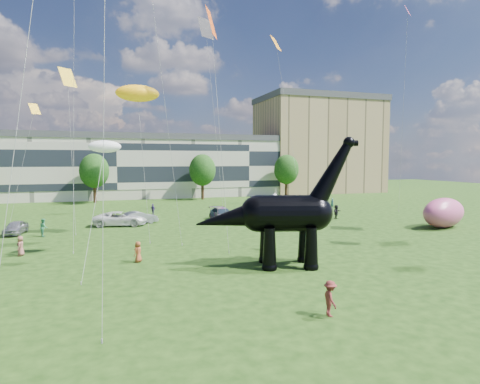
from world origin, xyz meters
name	(u,v)px	position (x,y,z in m)	size (l,w,h in m)	color
ground	(260,277)	(0.00, 0.00, 0.00)	(220.00, 220.00, 0.00)	#16330C
terrace_row	(117,169)	(-8.00, 62.00, 6.00)	(78.00, 11.00, 12.00)	beige
apartment_block	(318,147)	(40.00, 65.00, 11.00)	(28.00, 18.00, 22.00)	tan
tree_mid_left	(94,168)	(-12.00, 53.00, 6.29)	(5.20, 5.20, 9.44)	#382314
tree_mid_right	(202,168)	(8.00, 53.00, 6.29)	(5.20, 5.20, 9.44)	#382314
tree_far_right	(286,167)	(26.00, 53.00, 6.29)	(5.20, 5.20, 9.44)	#382314
dinosaur_sculpture	(281,216)	(2.47, 2.30, 3.68)	(11.90, 4.76, 9.73)	black
car_silver	(16,228)	(-18.73, 22.24, 0.70)	(1.66, 4.12, 1.40)	#B0AFB4
car_grey	(138,218)	(-6.12, 25.40, 0.76)	(1.60, 4.60, 1.51)	gray
car_white	(120,219)	(-8.23, 24.58, 0.84)	(2.79, 6.04, 1.68)	silver
car_dark	(222,214)	(4.21, 24.60, 0.82)	(2.31, 5.67, 1.65)	#595960
gazebo_near	(297,201)	(15.89, 27.25, 1.99)	(5.22, 5.22, 2.84)	white
gazebo_far	(275,199)	(14.14, 31.14, 1.97)	(4.83, 4.83, 2.80)	silver
inflatable_pink	(444,213)	(27.01, 11.97, 1.70)	(6.81, 3.40, 3.40)	#CD4F84
visitors	(175,228)	(-3.13, 15.66, 0.89)	(55.83, 40.99, 1.88)	teal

